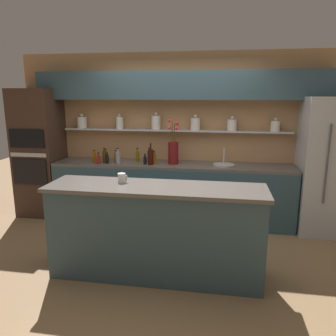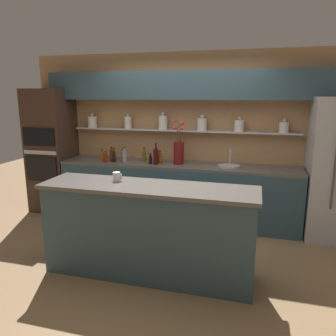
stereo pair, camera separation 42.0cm
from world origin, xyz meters
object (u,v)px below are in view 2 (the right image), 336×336
object	(u,v)px
bottle_sauce_3	(102,156)
bottle_sauce_0	(150,159)
bottle_spirit_1	(156,156)
bottle_oil_7	(144,156)
oven_tower	(52,151)
flower_vase	(179,151)
bottle_wine_2	(156,156)
bottle_sauce_9	(114,154)
bottle_sauce_4	(160,158)
bottle_sauce_5	(123,156)
bottle_spirit_10	(124,156)
coffee_mug	(117,177)
bottle_spirit_6	(112,155)
bottle_sauce_8	(106,158)
bottle_sauce_11	(114,158)
sink_fixture	(229,165)

from	to	relation	value
bottle_sauce_3	bottle_sauce_0	bearing A→B (deg)	0.11
bottle_spirit_1	bottle_oil_7	bearing A→B (deg)	-178.40
oven_tower	bottle_sauce_3	xyz separation A→B (m)	(0.98, -0.11, -0.02)
flower_vase	bottle_sauce_0	distance (m)	0.45
bottle_wine_2	bottle_sauce_9	size ratio (longest dim) A/B	1.81
bottle_sauce_0	bottle_sauce_4	xyz separation A→B (m)	(0.13, 0.08, 0.02)
bottle_sauce_3	bottle_sauce_5	size ratio (longest dim) A/B	1.02
bottle_spirit_10	bottle_sauce_3	bearing A→B (deg)	-179.86
bottle_sauce_4	bottle_sauce_9	xyz separation A→B (m)	(-0.82, 0.12, -0.00)
bottle_sauce_0	bottle_sauce_9	bearing A→B (deg)	163.92
bottle_wine_2	coffee_mug	size ratio (longest dim) A/B	3.15
bottle_spirit_1	bottle_sauce_5	xyz separation A→B (m)	(-0.52, -0.08, -0.01)
oven_tower	bottle_sauce_3	size ratio (longest dim) A/B	10.54
coffee_mug	bottle_spirit_6	bearing A→B (deg)	116.60
flower_vase	bottle_spirit_1	size ratio (longest dim) A/B	2.96
oven_tower	bottle_sauce_4	world-z (taller)	oven_tower
bottle_sauce_3	bottle_spirit_10	distance (m)	0.38
oven_tower	bottle_sauce_4	distance (m)	1.92
flower_vase	bottle_sauce_8	size ratio (longest dim) A/B	3.93
oven_tower	bottle_oil_7	xyz separation A→B (m)	(1.63, 0.07, -0.02)
bottle_oil_7	bottle_sauce_9	distance (m)	0.53
oven_tower	coffee_mug	xyz separation A→B (m)	(1.87, -1.53, 0.05)
bottle_sauce_0	bottle_sauce_9	world-z (taller)	bottle_sauce_9
flower_vase	bottle_spirit_6	bearing A→B (deg)	-175.70
bottle_sauce_0	bottle_oil_7	distance (m)	0.23
bottle_sauce_3	bottle_sauce_4	world-z (taller)	bottle_sauce_4
bottle_sauce_9	bottle_sauce_11	world-z (taller)	bottle_sauce_9
oven_tower	bottle_oil_7	bearing A→B (deg)	2.34
bottle_sauce_8	oven_tower	bearing A→B (deg)	170.95
oven_tower	coffee_mug	world-z (taller)	oven_tower
bottle_sauce_5	bottle_sauce_8	world-z (taller)	bottle_sauce_5
flower_vase	sink_fixture	distance (m)	0.78
bottle_sauce_3	bottle_spirit_6	world-z (taller)	bottle_spirit_6
bottle_sauce_9	coffee_mug	bearing A→B (deg)	-64.76
bottle_spirit_1	bottle_wine_2	xyz separation A→B (m)	(0.06, -0.19, 0.03)
bottle_spirit_6	bottle_sauce_4	bearing A→B (deg)	4.35
oven_tower	bottle_sauce_8	bearing A→B (deg)	-9.05
bottle_sauce_11	coffee_mug	size ratio (longest dim) A/B	1.63
bottle_sauce_0	bottle_sauce_5	world-z (taller)	bottle_sauce_5
bottle_sauce_0	bottle_spirit_1	world-z (taller)	bottle_spirit_1
bottle_sauce_8	sink_fixture	bearing A→B (deg)	5.54
oven_tower	bottle_sauce_9	size ratio (longest dim) A/B	11.33
bottle_sauce_5	bottle_spirit_6	size ratio (longest dim) A/B	0.81
bottle_sauce_3	sink_fixture	bearing A→B (deg)	3.36
sink_fixture	bottle_sauce_9	bearing A→B (deg)	177.45
bottle_spirit_1	bottle_oil_7	size ratio (longest dim) A/B	1.04
bottle_sauce_8	bottle_spirit_6	bearing A→B (deg)	53.52
bottle_sauce_9	bottle_spirit_10	size ratio (longest dim) A/B	0.76
bottle_wine_2	bottle_oil_7	xyz separation A→B (m)	(-0.25, 0.18, -0.03)
bottle_oil_7	coffee_mug	size ratio (longest dim) A/B	2.13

